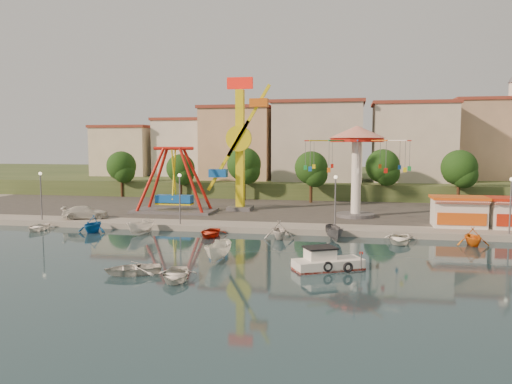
% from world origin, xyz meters
% --- Properties ---
extents(ground, '(200.00, 200.00, 0.00)m').
position_xyz_m(ground, '(0.00, 0.00, 0.00)').
color(ground, '#132C36').
rests_on(ground, ground).
extents(quay_deck, '(200.00, 100.00, 0.60)m').
position_xyz_m(quay_deck, '(0.00, 62.00, 0.30)').
color(quay_deck, '#9E998E').
rests_on(quay_deck, ground).
extents(asphalt_pad, '(90.00, 28.00, 0.01)m').
position_xyz_m(asphalt_pad, '(0.00, 30.00, 0.60)').
color(asphalt_pad, '#4C4944').
rests_on(asphalt_pad, quay_deck).
extents(hill_terrace, '(200.00, 60.00, 3.00)m').
position_xyz_m(hill_terrace, '(0.00, 67.00, 1.50)').
color(hill_terrace, '#384C26').
rests_on(hill_terrace, ground).
extents(pirate_ship_ride, '(10.00, 5.00, 8.00)m').
position_xyz_m(pirate_ship_ride, '(-11.72, 21.56, 4.39)').
color(pirate_ship_ride, '#59595E').
rests_on(pirate_ship_ride, quay_deck).
extents(kamikaze_tower, '(5.62, 3.10, 16.50)m').
position_xyz_m(kamikaze_tower, '(-3.88, 24.52, 8.54)').
color(kamikaze_tower, '#59595E').
rests_on(kamikaze_tower, quay_deck).
extents(wave_swinger, '(11.60, 11.60, 10.40)m').
position_xyz_m(wave_swinger, '(10.08, 21.59, 8.20)').
color(wave_swinger, '#59595E').
rests_on(wave_swinger, quay_deck).
extents(booth_left, '(5.40, 3.78, 3.08)m').
position_xyz_m(booth_left, '(20.21, 16.49, 2.16)').
color(booth_left, white).
rests_on(booth_left, quay_deck).
extents(lamp_post_0, '(0.14, 0.14, 5.00)m').
position_xyz_m(lamp_post_0, '(-24.00, 13.00, 3.10)').
color(lamp_post_0, '#59595E').
rests_on(lamp_post_0, quay_deck).
extents(lamp_post_1, '(0.14, 0.14, 5.00)m').
position_xyz_m(lamp_post_1, '(-8.00, 13.00, 3.10)').
color(lamp_post_1, '#59595E').
rests_on(lamp_post_1, quay_deck).
extents(lamp_post_2, '(0.14, 0.14, 5.00)m').
position_xyz_m(lamp_post_2, '(8.00, 13.00, 3.10)').
color(lamp_post_2, '#59595E').
rests_on(lamp_post_2, quay_deck).
extents(lamp_post_3, '(0.14, 0.14, 5.00)m').
position_xyz_m(lamp_post_3, '(24.00, 13.00, 3.10)').
color(lamp_post_3, '#59595E').
rests_on(lamp_post_3, quay_deck).
extents(tree_0, '(4.60, 4.60, 7.19)m').
position_xyz_m(tree_0, '(-26.00, 36.98, 5.47)').
color(tree_0, '#382314').
rests_on(tree_0, quay_deck).
extents(tree_1, '(4.35, 4.35, 6.80)m').
position_xyz_m(tree_1, '(-16.00, 36.24, 5.20)').
color(tree_1, '#382314').
rests_on(tree_1, quay_deck).
extents(tree_2, '(5.02, 5.02, 7.85)m').
position_xyz_m(tree_2, '(-6.00, 35.81, 5.92)').
color(tree_2, '#382314').
rests_on(tree_2, quay_deck).
extents(tree_3, '(4.68, 4.68, 7.32)m').
position_xyz_m(tree_3, '(4.00, 34.36, 5.55)').
color(tree_3, '#382314').
rests_on(tree_3, quay_deck).
extents(tree_4, '(4.86, 4.86, 7.60)m').
position_xyz_m(tree_4, '(14.00, 37.35, 5.75)').
color(tree_4, '#382314').
rests_on(tree_4, quay_deck).
extents(tree_5, '(4.83, 4.83, 7.54)m').
position_xyz_m(tree_5, '(24.00, 35.54, 5.71)').
color(tree_5, '#382314').
rests_on(tree_5, quay_deck).
extents(building_0, '(9.26, 9.53, 11.87)m').
position_xyz_m(building_0, '(-33.37, 46.06, 8.93)').
color(building_0, beige).
rests_on(building_0, hill_terrace).
extents(building_1, '(12.33, 9.01, 8.63)m').
position_xyz_m(building_1, '(-21.33, 51.38, 7.32)').
color(building_1, silver).
rests_on(building_1, hill_terrace).
extents(building_2, '(11.95, 9.28, 11.23)m').
position_xyz_m(building_2, '(-8.19, 51.96, 8.62)').
color(building_2, tan).
rests_on(building_2, hill_terrace).
extents(building_3, '(12.59, 10.50, 9.20)m').
position_xyz_m(building_3, '(5.60, 48.80, 7.60)').
color(building_3, beige).
rests_on(building_3, hill_terrace).
extents(building_4, '(10.75, 9.23, 9.24)m').
position_xyz_m(building_4, '(19.07, 52.20, 7.62)').
color(building_4, beige).
rests_on(building_4, hill_terrace).
extents(building_5, '(12.77, 10.96, 11.21)m').
position_xyz_m(building_5, '(32.37, 50.33, 8.61)').
color(building_5, tan).
rests_on(building_5, hill_terrace).
extents(cabin_motorboat, '(5.28, 3.94, 1.75)m').
position_xyz_m(cabin_motorboat, '(7.82, -0.97, 0.47)').
color(cabin_motorboat, white).
rests_on(cabin_motorboat, ground).
extents(rowboat_a, '(3.35, 4.16, 0.76)m').
position_xyz_m(rowboat_a, '(-1.81, -5.69, 0.38)').
color(rowboat_a, silver).
rests_on(rowboat_a, ground).
extents(rowboat_b, '(4.70, 4.21, 0.80)m').
position_xyz_m(rowboat_b, '(-5.23, -4.76, 0.40)').
color(rowboat_b, silver).
rests_on(rowboat_b, ground).
extents(skiff, '(1.78, 4.11, 1.55)m').
position_xyz_m(skiff, '(-0.39, -0.05, 0.78)').
color(skiff, white).
rests_on(skiff, ground).
extents(van, '(5.29, 3.70, 1.42)m').
position_xyz_m(van, '(-19.65, 14.54, 1.31)').
color(van, silver).
rests_on(van, quay_deck).
extents(moored_boat_0, '(2.99, 3.86, 0.74)m').
position_xyz_m(moored_boat_0, '(-22.38, 9.80, 0.37)').
color(moored_boat_0, white).
rests_on(moored_boat_0, ground).
extents(moored_boat_1, '(2.88, 3.34, 1.75)m').
position_xyz_m(moored_boat_1, '(-16.18, 9.80, 0.87)').
color(moored_boat_1, '#1463B2').
rests_on(moored_boat_1, ground).
extents(moored_boat_2, '(2.43, 3.93, 1.42)m').
position_xyz_m(moored_boat_2, '(-10.99, 9.80, 0.71)').
color(moored_boat_2, white).
rests_on(moored_boat_2, ground).
extents(moored_boat_3, '(2.80, 3.85, 0.78)m').
position_xyz_m(moored_boat_3, '(-3.84, 9.80, 0.39)').
color(moored_boat_3, red).
rests_on(moored_boat_3, ground).
extents(moored_boat_4, '(3.50, 3.84, 1.73)m').
position_xyz_m(moored_boat_4, '(2.88, 9.80, 0.87)').
color(moored_boat_4, silver).
rests_on(moored_boat_4, ground).
extents(moored_boat_5, '(2.25, 4.02, 1.46)m').
position_xyz_m(moored_boat_5, '(8.05, 9.80, 0.73)').
color(moored_boat_5, '#5B5B60').
rests_on(moored_boat_5, ground).
extents(moored_boat_6, '(3.58, 4.59, 0.87)m').
position_xyz_m(moored_boat_6, '(13.87, 9.80, 0.43)').
color(moored_boat_6, white).
rests_on(moored_boat_6, ground).
extents(moored_boat_7, '(2.90, 3.30, 1.64)m').
position_xyz_m(moored_boat_7, '(20.10, 9.80, 0.82)').
color(moored_boat_7, orange).
rests_on(moored_boat_7, ground).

